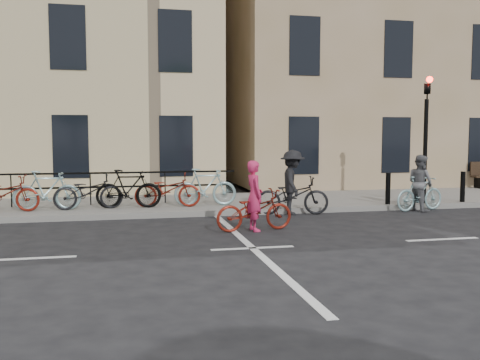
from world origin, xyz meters
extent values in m
plane|color=black|center=(0.00, 0.00, 0.00)|extent=(120.00, 120.00, 0.00)
cube|color=slate|center=(-4.00, 6.00, 0.07)|extent=(46.00, 4.00, 0.15)
cube|color=#98805C|center=(9.00, 13.00, 6.15)|extent=(14.00, 10.00, 12.00)
cylinder|color=black|center=(6.20, 4.35, 1.65)|extent=(0.12, 0.12, 3.00)
imported|color=black|center=(6.20, 4.35, 3.60)|extent=(0.15, 0.18, 0.90)
sphere|color=#FF0C05|center=(6.20, 4.23, 3.70)|extent=(0.18, 0.18, 0.18)
cylinder|color=black|center=(5.00, 4.25, 0.60)|extent=(0.14, 0.14, 0.90)
cylinder|color=black|center=(7.40, 4.25, 0.60)|extent=(0.14, 0.14, 0.90)
cube|color=black|center=(10.40, 7.65, 0.35)|extent=(0.06, 0.38, 0.40)
cube|color=black|center=(-3.82, 5.90, 0.62)|extent=(9.35, 0.04, 0.95)
imported|color=maroon|center=(-5.40, 5.00, 0.62)|extent=(1.80, 0.63, 0.95)
imported|color=#90BABD|center=(-4.35, 5.00, 0.68)|extent=(1.75, 0.49, 1.05)
imported|color=black|center=(-3.30, 5.00, 0.62)|extent=(1.80, 0.63, 0.95)
imported|color=black|center=(-2.25, 5.00, 0.68)|extent=(1.75, 0.49, 1.05)
imported|color=maroon|center=(-1.20, 5.00, 0.62)|extent=(1.80, 0.63, 0.95)
imported|color=#90BABD|center=(-0.15, 5.00, 0.68)|extent=(1.75, 0.49, 1.05)
imported|color=maroon|center=(0.47, 1.79, 0.46)|extent=(1.82, 0.82, 0.93)
imported|color=#CB2357|center=(0.47, 1.79, 0.79)|extent=(0.44, 0.61, 1.57)
imported|color=#90BABD|center=(5.74, 3.80, 0.49)|extent=(1.69, 0.81, 0.98)
imported|color=#5C5C61|center=(5.74, 3.80, 0.79)|extent=(0.75, 0.88, 1.57)
imported|color=black|center=(2.03, 3.90, 0.51)|extent=(2.03, 1.02, 1.02)
imported|color=black|center=(2.03, 3.90, 0.86)|extent=(0.84, 1.22, 1.73)
camera|label=1|loc=(-2.34, -9.67, 2.17)|focal=40.00mm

